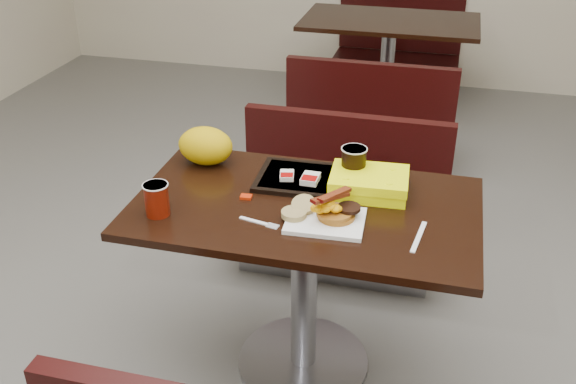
% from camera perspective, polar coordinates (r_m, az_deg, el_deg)
% --- Properties ---
extents(floor, '(6.00, 7.00, 0.01)m').
position_cam_1_polar(floor, '(2.73, 1.32, -14.77)').
color(floor, slate).
rests_on(floor, ground).
extents(table_near, '(1.20, 0.70, 0.75)m').
position_cam_1_polar(table_near, '(2.49, 1.42, -8.53)').
color(table_near, black).
rests_on(table_near, floor).
extents(bench_near_n, '(1.00, 0.46, 0.72)m').
position_cam_1_polar(bench_near_n, '(3.07, 4.37, -0.97)').
color(bench_near_n, black).
rests_on(bench_near_n, floor).
extents(table_far, '(1.20, 0.70, 0.75)m').
position_cam_1_polar(table_far, '(4.79, 8.58, 10.31)').
color(table_far, black).
rests_on(table_far, floor).
extents(bench_far_s, '(1.00, 0.46, 0.72)m').
position_cam_1_polar(bench_far_s, '(4.14, 7.42, 7.13)').
color(bench_far_s, black).
rests_on(bench_far_s, floor).
extents(bench_far_n, '(1.00, 0.46, 0.72)m').
position_cam_1_polar(bench_far_n, '(5.46, 9.46, 12.42)').
color(bench_far_n, black).
rests_on(bench_far_n, floor).
extents(platter, '(0.27, 0.21, 0.02)m').
position_cam_1_polar(platter, '(2.17, 3.29, -2.52)').
color(platter, white).
rests_on(platter, table_near).
extents(pancake_stack, '(0.15, 0.15, 0.03)m').
position_cam_1_polar(pancake_stack, '(2.17, 4.24, -1.91)').
color(pancake_stack, '#A26F1B').
rests_on(pancake_stack, platter).
extents(sausage_patty, '(0.09, 0.09, 0.01)m').
position_cam_1_polar(sausage_patty, '(2.17, 5.35, -1.39)').
color(sausage_patty, black).
rests_on(sausage_patty, pancake_stack).
extents(scrambled_eggs, '(0.09, 0.09, 0.04)m').
position_cam_1_polar(scrambled_eggs, '(2.15, 3.47, -1.16)').
color(scrambled_eggs, '#F5AC04').
rests_on(scrambled_eggs, pancake_stack).
extents(bacon_strips, '(0.15, 0.16, 0.01)m').
position_cam_1_polar(bacon_strips, '(2.14, 3.71, -0.41)').
color(bacon_strips, '#430405').
rests_on(bacon_strips, scrambled_eggs).
extents(muffin_bottom, '(0.09, 0.09, 0.02)m').
position_cam_1_polar(muffin_bottom, '(2.17, 0.52, -1.90)').
color(muffin_bottom, tan).
rests_on(muffin_bottom, platter).
extents(muffin_top, '(0.08, 0.09, 0.05)m').
position_cam_1_polar(muffin_top, '(2.20, 1.37, -1.12)').
color(muffin_top, tan).
rests_on(muffin_top, platter).
extents(coffee_cup_near, '(0.10, 0.10, 0.11)m').
position_cam_1_polar(coffee_cup_near, '(2.23, -11.38, -0.64)').
color(coffee_cup_near, '#931705').
rests_on(coffee_cup_near, table_near).
extents(fork, '(0.15, 0.06, 0.00)m').
position_cam_1_polar(fork, '(2.18, -3.03, -2.53)').
color(fork, white).
rests_on(fork, table_near).
extents(knife, '(0.04, 0.19, 0.00)m').
position_cam_1_polar(knife, '(2.14, 11.33, -3.85)').
color(knife, white).
rests_on(knife, table_near).
extents(condiment_syrup, '(0.04, 0.03, 0.01)m').
position_cam_1_polar(condiment_syrup, '(2.31, -3.67, -0.42)').
color(condiment_syrup, '#BA2407').
rests_on(condiment_syrup, table_near).
extents(tray, '(0.39, 0.28, 0.02)m').
position_cam_1_polar(tray, '(2.42, 1.79, 1.14)').
color(tray, black).
rests_on(tray, table_near).
extents(hashbrown_sleeve_left, '(0.06, 0.08, 0.02)m').
position_cam_1_polar(hashbrown_sleeve_left, '(2.41, -0.09, 1.46)').
color(hashbrown_sleeve_left, silver).
rests_on(hashbrown_sleeve_left, tray).
extents(hashbrown_sleeve_right, '(0.06, 0.08, 0.02)m').
position_cam_1_polar(hashbrown_sleeve_right, '(2.38, 1.96, 1.17)').
color(hashbrown_sleeve_right, silver).
rests_on(hashbrown_sleeve_right, tray).
extents(coffee_cup_far, '(0.09, 0.09, 0.12)m').
position_cam_1_polar(coffee_cup_far, '(2.39, 5.74, 2.47)').
color(coffee_cup_far, black).
rests_on(coffee_cup_far, tray).
extents(clamshell, '(0.29, 0.22, 0.07)m').
position_cam_1_polar(clamshell, '(2.35, 7.08, 0.77)').
color(clamshell, '#F4FC04').
rests_on(clamshell, table_near).
extents(paper_bag, '(0.24, 0.20, 0.15)m').
position_cam_1_polar(paper_bag, '(2.55, -7.20, 4.03)').
color(paper_bag, '#D3A007').
rests_on(paper_bag, table_near).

